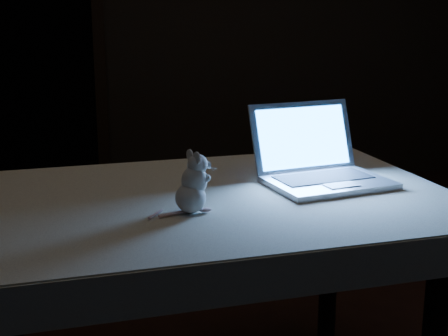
{
  "coord_description": "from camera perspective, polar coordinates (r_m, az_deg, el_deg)",
  "views": [
    {
      "loc": [
        -0.49,
        -2.05,
        1.23
      ],
      "look_at": [
        -0.2,
        -0.26,
        0.78
      ],
      "focal_mm": 52.0,
      "sensor_mm": 36.0,
      "label": 1
    }
  ],
  "objects": [
    {
      "name": "laptop",
      "position": [
        1.94,
        9.3,
        1.86
      ],
      "size": [
        0.42,
        0.38,
        0.24
      ],
      "primitive_type": null,
      "rotation": [
        0.0,
        0.0,
        0.24
      ],
      "color": "#B3B3B8",
      "rests_on": "tablecloth"
    },
    {
      "name": "doorway",
      "position": [
        4.59,
        -17.2,
        11.3
      ],
      "size": [
        1.06,
        0.36,
        2.13
      ],
      "primitive_type": null,
      "color": "black",
      "rests_on": "back_wall"
    },
    {
      "name": "plush_mouse",
      "position": [
        1.68,
        -2.97,
        -1.28
      ],
      "size": [
        0.12,
        0.12,
        0.16
      ],
      "primitive_type": null,
      "rotation": [
        0.0,
        0.0,
        0.0
      ],
      "color": "silver",
      "rests_on": "tablecloth"
    },
    {
      "name": "table",
      "position": [
        1.97,
        -1.64,
        -12.54
      ],
      "size": [
        1.41,
        1.0,
        0.7
      ],
      "primitive_type": null,
      "rotation": [
        0.0,
        0.0,
        0.13
      ],
      "color": "black",
      "rests_on": "floor"
    },
    {
      "name": "tablecloth",
      "position": [
        1.81,
        -0.71,
        -4.48
      ],
      "size": [
        1.61,
        1.27,
        0.1
      ],
      "primitive_type": null,
      "rotation": [
        0.0,
        0.0,
        0.25
      ],
      "color": "beige",
      "rests_on": "table"
    }
  ]
}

